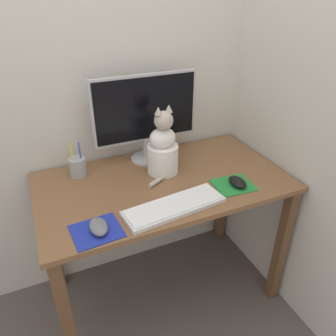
{
  "coord_description": "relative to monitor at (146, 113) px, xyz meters",
  "views": [
    {
      "loc": [
        -0.51,
        -1.21,
        1.58
      ],
      "look_at": [
        -0.01,
        -0.07,
        0.86
      ],
      "focal_mm": 35.0,
      "sensor_mm": 36.0,
      "label": 1
    }
  ],
  "objects": [
    {
      "name": "keyboard",
      "position": [
        -0.05,
        -0.45,
        -0.24
      ],
      "size": [
        0.44,
        0.19,
        0.02
      ],
      "rotation": [
        0.0,
        0.0,
        0.11
      ],
      "color": "silver",
      "rests_on": "desk"
    },
    {
      "name": "cat",
      "position": [
        0.02,
        -0.15,
        -0.13
      ],
      "size": [
        0.2,
        0.21,
        0.34
      ],
      "rotation": [
        0.0,
        0.0,
        0.16
      ],
      "color": "white",
      "rests_on": "desk"
    },
    {
      "name": "mousepad_right",
      "position": [
        0.27,
        -0.4,
        -0.25
      ],
      "size": [
        0.18,
        0.16,
        0.0
      ],
      "rotation": [
        0.0,
        0.0,
        -0.06
      ],
      "color": "#238438",
      "rests_on": "desk"
    },
    {
      "name": "desk",
      "position": [
        -0.01,
        -0.23,
        -0.37
      ],
      "size": [
        1.17,
        0.65,
        0.75
      ],
      "color": "brown",
      "rests_on": "ground_plane"
    },
    {
      "name": "computer_mouse_right",
      "position": [
        0.29,
        -0.41,
        -0.23
      ],
      "size": [
        0.07,
        0.11,
        0.03
      ],
      "color": "black",
      "rests_on": "mousepad_right"
    },
    {
      "name": "wall_back",
      "position": [
        -0.01,
        0.13,
        0.24
      ],
      "size": [
        7.0,
        0.04,
        2.5
      ],
      "color": "beige",
      "rests_on": "ground_plane"
    },
    {
      "name": "pen_cup",
      "position": [
        -0.36,
        -0.02,
        -0.21
      ],
      "size": [
        0.08,
        0.08,
        0.18
      ],
      "color": "#99999E",
      "rests_on": "desk"
    },
    {
      "name": "ground_plane",
      "position": [
        -0.01,
        -0.23,
        -1.01
      ],
      "size": [
        12.0,
        12.0,
        0.0
      ],
      "primitive_type": "plane",
      "color": "#564C47"
    },
    {
      "name": "computer_mouse_left",
      "position": [
        -0.37,
        -0.46,
        -0.23
      ],
      "size": [
        0.07,
        0.11,
        0.04
      ],
      "color": "slate",
      "rests_on": "mousepad_left"
    },
    {
      "name": "mousepad_left",
      "position": [
        -0.38,
        -0.46,
        -0.25
      ],
      "size": [
        0.19,
        0.17,
        0.0
      ],
      "rotation": [
        0.0,
        0.0,
        0.07
      ],
      "color": "#1E2D9E",
      "rests_on": "desk"
    },
    {
      "name": "wall_side_right",
      "position": [
        0.61,
        -0.23,
        0.24
      ],
      "size": [
        0.04,
        7.0,
        2.5
      ],
      "rotation": [
        0.0,
        0.0,
        1.57
      ],
      "color": "beige",
      "rests_on": "ground_plane"
    },
    {
      "name": "monitor",
      "position": [
        0.0,
        0.0,
        0.0
      ],
      "size": [
        0.53,
        0.17,
        0.45
      ],
      "color": "#B2B2B7",
      "rests_on": "desk"
    }
  ]
}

